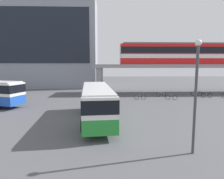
{
  "coord_description": "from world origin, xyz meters",
  "views": [
    {
      "loc": [
        1.58,
        -18.52,
        5.22
      ],
      "look_at": [
        2.37,
        5.61,
        2.2
      ],
      "focal_mm": 31.77,
      "sensor_mm": 36.0,
      "label": 1
    }
  ],
  "objects_px": {
    "bicycle_silver": "(161,94)",
    "pedestrian_near_building": "(116,99)",
    "station_building": "(46,43)",
    "bus_main": "(97,100)",
    "bicycle_brown": "(140,97)",
    "bicycle_green": "(171,97)",
    "train": "(184,54)",
    "bicycle_blue": "(196,94)",
    "bicycle_black": "(207,95)"
  },
  "relations": [
    {
      "from": "bus_main",
      "to": "bicycle_black",
      "type": "bearing_deg",
      "value": 36.67
    },
    {
      "from": "bicycle_black",
      "to": "bicycle_brown",
      "type": "bearing_deg",
      "value": -173.58
    },
    {
      "from": "bicycle_black",
      "to": "bicycle_blue",
      "type": "bearing_deg",
      "value": 113.91
    },
    {
      "from": "bicycle_silver",
      "to": "pedestrian_near_building",
      "type": "relative_size",
      "value": 1.11
    },
    {
      "from": "bicycle_blue",
      "to": "bus_main",
      "type": "bearing_deg",
      "value": -138.23
    },
    {
      "from": "train",
      "to": "bicycle_black",
      "type": "bearing_deg",
      "value": -71.11
    },
    {
      "from": "pedestrian_near_building",
      "to": "train",
      "type": "bearing_deg",
      "value": 39.08
    },
    {
      "from": "station_building",
      "to": "bicycle_blue",
      "type": "height_order",
      "value": "station_building"
    },
    {
      "from": "station_building",
      "to": "bicycle_silver",
      "type": "xyz_separation_m",
      "value": [
        23.49,
        -16.67,
        -9.92
      ]
    },
    {
      "from": "train",
      "to": "bus_main",
      "type": "height_order",
      "value": "train"
    },
    {
      "from": "train",
      "to": "bicycle_brown",
      "type": "relative_size",
      "value": 13.07
    },
    {
      "from": "bicycle_black",
      "to": "station_building",
      "type": "bearing_deg",
      "value": 149.3
    },
    {
      "from": "train",
      "to": "bicycle_blue",
      "type": "height_order",
      "value": "train"
    },
    {
      "from": "station_building",
      "to": "bicycle_blue",
      "type": "distance_m",
      "value": 35.23
    },
    {
      "from": "bicycle_brown",
      "to": "bicycle_silver",
      "type": "distance_m",
      "value": 4.79
    },
    {
      "from": "bicycle_silver",
      "to": "bicycle_black",
      "type": "xyz_separation_m",
      "value": [
        6.94,
        -1.4,
        0.0
      ]
    },
    {
      "from": "bicycle_green",
      "to": "bicycle_silver",
      "type": "xyz_separation_m",
      "value": [
        -0.72,
        2.96,
        0.0
      ]
    },
    {
      "from": "station_building",
      "to": "pedestrian_near_building",
      "type": "bearing_deg",
      "value": -56.13
    },
    {
      "from": "bus_main",
      "to": "bicycle_brown",
      "type": "distance_m",
      "value": 13.04
    },
    {
      "from": "train",
      "to": "bicycle_green",
      "type": "bearing_deg",
      "value": -122.36
    },
    {
      "from": "bus_main",
      "to": "pedestrian_near_building",
      "type": "distance_m",
      "value": 7.89
    },
    {
      "from": "bicycle_silver",
      "to": "pedestrian_near_building",
      "type": "xyz_separation_m",
      "value": [
        -7.89,
        -6.59,
        0.37
      ]
    },
    {
      "from": "bicycle_brown",
      "to": "pedestrian_near_building",
      "type": "xyz_separation_m",
      "value": [
        -3.89,
        -3.95,
        0.37
      ]
    },
    {
      "from": "bicycle_brown",
      "to": "train",
      "type": "bearing_deg",
      "value": 35.94
    },
    {
      "from": "station_building",
      "to": "bicycle_black",
      "type": "height_order",
      "value": "station_building"
    },
    {
      "from": "pedestrian_near_building",
      "to": "bicycle_brown",
      "type": "bearing_deg",
      "value": 45.45
    },
    {
      "from": "bus_main",
      "to": "bicycle_brown",
      "type": "bearing_deg",
      "value": 62.04
    },
    {
      "from": "pedestrian_near_building",
      "to": "bicycle_blue",
      "type": "bearing_deg",
      "value": 26.5
    },
    {
      "from": "train",
      "to": "pedestrian_near_building",
      "type": "height_order",
      "value": "train"
    },
    {
      "from": "bicycle_black",
      "to": "train",
      "type": "bearing_deg",
      "value": 108.89
    },
    {
      "from": "bicycle_brown",
      "to": "bicycle_blue",
      "type": "distance_m",
      "value": 10.58
    },
    {
      "from": "bicycle_silver",
      "to": "bicycle_brown",
      "type": "bearing_deg",
      "value": -146.59
    },
    {
      "from": "bicycle_green",
      "to": "bicycle_blue",
      "type": "xyz_separation_m",
      "value": [
        5.42,
        3.37,
        0.0
      ]
    },
    {
      "from": "station_building",
      "to": "bicycle_brown",
      "type": "bearing_deg",
      "value": -44.72
    },
    {
      "from": "bicycle_brown",
      "to": "bicycle_black",
      "type": "xyz_separation_m",
      "value": [
        10.94,
        1.23,
        0.0
      ]
    },
    {
      "from": "station_building",
      "to": "bus_main",
      "type": "height_order",
      "value": "station_building"
    },
    {
      "from": "bicycle_black",
      "to": "bicycle_blue",
      "type": "height_order",
      "value": "same"
    },
    {
      "from": "bicycle_brown",
      "to": "bicycle_blue",
      "type": "xyz_separation_m",
      "value": [
        10.14,
        3.04,
        0.0
      ]
    },
    {
      "from": "bicycle_brown",
      "to": "bicycle_black",
      "type": "relative_size",
      "value": 1.0
    },
    {
      "from": "bicycle_silver",
      "to": "bicycle_green",
      "type": "bearing_deg",
      "value": -76.36
    },
    {
      "from": "bicycle_silver",
      "to": "bicycle_black",
      "type": "bearing_deg",
      "value": -11.43
    },
    {
      "from": "bus_main",
      "to": "bicycle_silver",
      "type": "distance_m",
      "value": 17.37
    },
    {
      "from": "bicycle_green",
      "to": "pedestrian_near_building",
      "type": "xyz_separation_m",
      "value": [
        -8.6,
        -3.63,
        0.37
      ]
    },
    {
      "from": "bicycle_blue",
      "to": "bicycle_silver",
      "type": "bearing_deg",
      "value": -176.21
    },
    {
      "from": "bicycle_black",
      "to": "bus_main",
      "type": "bearing_deg",
      "value": -143.33
    },
    {
      "from": "station_building",
      "to": "bus_main",
      "type": "relative_size",
      "value": 2.16
    },
    {
      "from": "train",
      "to": "bus_main",
      "type": "xyz_separation_m",
      "value": [
        -15.17,
        -18.03,
        -5.27
      ]
    },
    {
      "from": "train",
      "to": "bus_main",
      "type": "relative_size",
      "value": 2.08
    },
    {
      "from": "bicycle_green",
      "to": "pedestrian_near_building",
      "type": "distance_m",
      "value": 9.34
    },
    {
      "from": "bicycle_green",
      "to": "bicycle_black",
      "type": "xyz_separation_m",
      "value": [
        6.23,
        1.56,
        0.0
      ]
    }
  ]
}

